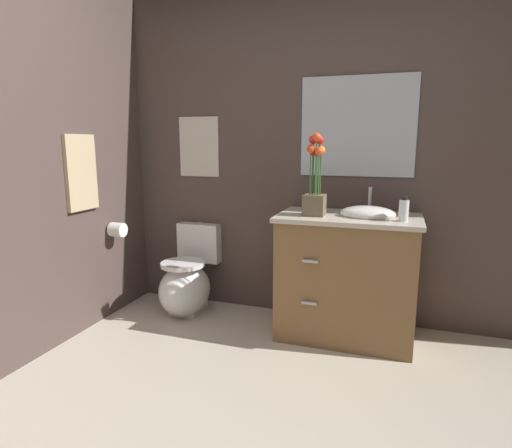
# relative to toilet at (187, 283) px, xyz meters

# --- Properties ---
(wall_back) EXTENTS (4.70, 0.05, 2.50)m
(wall_back) POSITION_rel_toilet_xyz_m (1.16, 0.30, 1.01)
(wall_back) COLOR #4C3D38
(wall_back) RESTS_ON ground_plane
(wall_left) EXTENTS (0.05, 5.00, 2.50)m
(wall_left) POSITION_rel_toilet_xyz_m (-0.58, -0.98, 1.01)
(wall_left) COLOR #4C3D38
(wall_left) RESTS_ON ground_plane
(toilet) EXTENTS (0.38, 0.59, 0.69)m
(toilet) POSITION_rel_toilet_xyz_m (0.00, 0.00, 0.00)
(toilet) COLOR white
(toilet) RESTS_ON ground_plane
(vanity_cabinet) EXTENTS (0.94, 0.56, 1.04)m
(vanity_cabinet) POSITION_rel_toilet_xyz_m (1.25, -0.03, 0.20)
(vanity_cabinet) COLOR brown
(vanity_cabinet) RESTS_ON ground_plane
(flower_vase) EXTENTS (0.14, 0.14, 0.54)m
(flower_vase) POSITION_rel_toilet_xyz_m (1.02, -0.10, 0.82)
(flower_vase) COLOR brown
(flower_vase) RESTS_ON vanity_cabinet
(soap_bottle) EXTENTS (0.06, 0.06, 0.16)m
(soap_bottle) POSITION_rel_toilet_xyz_m (1.59, -0.14, 0.69)
(soap_bottle) COLOR white
(soap_bottle) RESTS_ON vanity_cabinet
(wall_poster) EXTENTS (0.34, 0.01, 0.47)m
(wall_poster) POSITION_rel_toilet_xyz_m (0.00, 0.27, 1.06)
(wall_poster) COLOR beige
(wall_mirror) EXTENTS (0.80, 0.01, 0.70)m
(wall_mirror) POSITION_rel_toilet_xyz_m (1.24, 0.27, 1.21)
(wall_mirror) COLOR #B2BCC6
(hanging_towel) EXTENTS (0.03, 0.28, 0.52)m
(hanging_towel) POSITION_rel_toilet_xyz_m (-0.54, -0.48, 0.89)
(hanging_towel) COLOR tan
(toilet_paper_roll) EXTENTS (0.11, 0.11, 0.11)m
(toilet_paper_roll) POSITION_rel_toilet_xyz_m (-0.48, -0.20, 0.44)
(toilet_paper_roll) COLOR white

